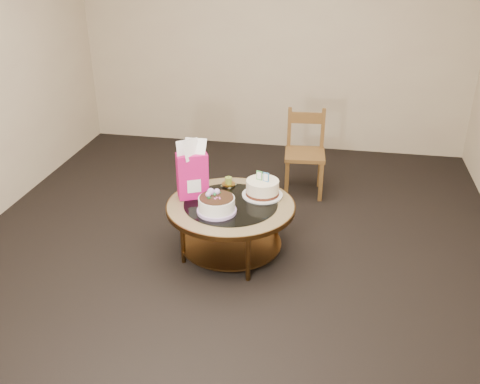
% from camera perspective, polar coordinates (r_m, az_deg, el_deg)
% --- Properties ---
extents(ground, '(5.00, 5.00, 0.00)m').
position_cam_1_polar(ground, '(4.43, -0.95, -6.50)').
color(ground, black).
rests_on(ground, ground).
extents(room_walls, '(4.52, 5.02, 2.61)m').
position_cam_1_polar(room_walls, '(3.82, -1.13, 13.35)').
color(room_walls, beige).
rests_on(room_walls, ground).
extents(coffee_table, '(1.02, 1.02, 0.46)m').
position_cam_1_polar(coffee_table, '(4.24, -0.99, -2.19)').
color(coffee_table, '#553618').
rests_on(coffee_table, ground).
extents(decorated_cake, '(0.30, 0.30, 0.18)m').
position_cam_1_polar(decorated_cake, '(4.05, -2.53, -1.43)').
color(decorated_cake, '#C19DDF').
rests_on(decorated_cake, coffee_table).
extents(cream_cake, '(0.33, 0.33, 0.21)m').
position_cam_1_polar(cream_cake, '(4.30, 2.41, 0.40)').
color(cream_cake, white).
rests_on(cream_cake, coffee_table).
extents(gift_bag, '(0.27, 0.24, 0.48)m').
position_cam_1_polar(gift_bag, '(4.23, -5.12, 2.41)').
color(gift_bag, '#D01374').
rests_on(gift_bag, coffee_table).
extents(pillar_candle, '(0.12, 0.12, 0.09)m').
position_cam_1_polar(pillar_candle, '(4.48, -1.24, 1.01)').
color(pillar_candle, '#EFD862').
rests_on(pillar_candle, coffee_table).
extents(dining_chair, '(0.41, 0.41, 0.83)m').
position_cam_1_polar(dining_chair, '(5.31, 6.94, 4.24)').
color(dining_chair, brown).
rests_on(dining_chair, ground).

